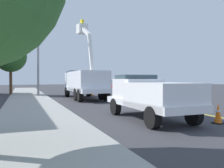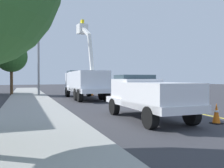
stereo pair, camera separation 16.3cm
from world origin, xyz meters
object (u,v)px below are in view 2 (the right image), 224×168
Objects in this scene: service_pickup_truck at (148,95)px; traffic_cone_mid_front at (92,92)px; utility_bucket_truck at (85,81)px; passing_minivan at (119,86)px; traffic_signal_mast at (40,37)px; traffic_cone_leading at (216,114)px.

traffic_cone_mid_front is at bearing -14.30° from service_pickup_truck.
utility_bucket_truck is at bearing -7.95° from service_pickup_truck.
utility_bucket_truck is at bearing 127.71° from passing_minivan.
passing_minivan is (5.15, -6.66, -0.65)m from utility_bucket_truck.
passing_minivan is at bearing -68.26° from traffic_cone_mid_front.
traffic_signal_mast is (0.12, 5.59, 5.64)m from traffic_cone_mid_front.
utility_bucket_truck is 12.05m from service_pickup_truck.
utility_bucket_truck reaches higher than service_pickup_truck.
utility_bucket_truck is 14.14m from traffic_cone_leading.
service_pickup_truck reaches higher than traffic_cone_leading.
traffic_signal_mast is (-1.64, 10.02, 5.01)m from passing_minivan.
utility_bucket_truck is 1.45× the size of service_pickup_truck.
utility_bucket_truck is 8.45m from passing_minivan.
traffic_signal_mast is at bearing 88.74° from traffic_cone_mid_front.
traffic_cone_leading is 18.79m from traffic_signal_mast.
traffic_cone_leading is (-2.16, -1.86, -0.70)m from service_pickup_truck.
service_pickup_truck is 0.67× the size of traffic_signal_mast.
service_pickup_truck is 1.16× the size of passing_minivan.
service_pickup_truck is at bearing 154.00° from passing_minivan.
service_pickup_truck is at bearing 40.69° from traffic_cone_leading.
utility_bucket_truck is at bearing 146.56° from traffic_cone_mid_front.
traffic_cone_mid_front is (-1.76, 4.43, -0.63)m from passing_minivan.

